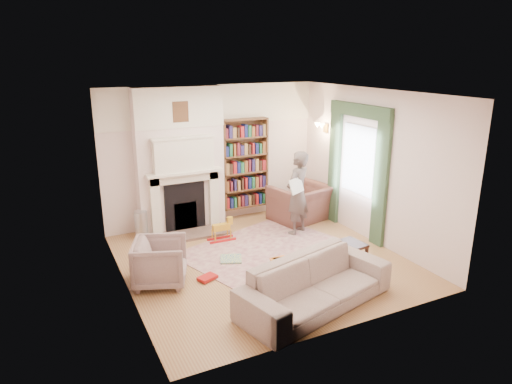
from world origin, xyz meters
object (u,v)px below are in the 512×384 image
armchair_reading (301,203)px  sofa (316,284)px  man_reading (298,193)px  armchair_left (160,262)px  paraffin_heater (141,225)px  coffee_table (343,258)px  rocking_horse (221,230)px  bookcase (245,164)px

armchair_reading → sofa: size_ratio=0.50×
armchair_reading → man_reading: bearing=39.9°
armchair_left → paraffin_heater: (0.13, 1.90, -0.08)m
armchair_reading → armchair_left: (-3.37, -1.46, -0.02)m
paraffin_heater → armchair_reading: bearing=-7.6°
armchair_left → coffee_table: armchair_left is taller
sofa → paraffin_heater: size_ratio=4.19×
sofa → rocking_horse: 2.73m
man_reading → coffee_table: 1.85m
armchair_left → sofa: (1.75, -1.59, -0.02)m
coffee_table → rocking_horse: bearing=116.4°
bookcase → rocking_horse: 1.69m
sofa → coffee_table: size_ratio=3.29×
armchair_left → paraffin_heater: armchair_left is taller
sofa → armchair_left: bearing=123.5°
sofa → coffee_table: bearing=21.0°
sofa → paraffin_heater: 3.84m
sofa → man_reading: man_reading is taller
armchair_reading → armchair_left: size_ratio=1.47×
bookcase → paraffin_heater: bookcase is taller
man_reading → bookcase: bearing=-96.4°
sofa → man_reading: 2.75m
coffee_table → sofa: bearing=-151.1°
man_reading → paraffin_heater: bearing=-48.6°
bookcase → paraffin_heater: (-2.28, -0.26, -0.90)m
armchair_reading → sofa: bearing=48.8°
coffee_table → paraffin_heater: size_ratio=1.27×
armchair_left → man_reading: size_ratio=0.47×
armchair_left → man_reading: bearing=-52.6°
bookcase → sofa: bearing=-99.9°
coffee_table → paraffin_heater: bearing=126.8°
paraffin_heater → man_reading: bearing=-20.3°
man_reading → paraffin_heater: man_reading is taller
armchair_reading → bookcase: bearing=-48.7°
armchair_left → coffee_table: size_ratio=1.11×
armchair_reading → sofa: (-1.62, -3.05, -0.04)m
armchair_left → coffee_table: 2.89m
sofa → paraffin_heater: (-1.62, 3.48, -0.06)m
bookcase → coffee_table: size_ratio=2.64×
bookcase → sofa: (-0.65, -3.74, -0.84)m
bookcase → armchair_left: size_ratio=2.38×
bookcase → paraffin_heater: size_ratio=3.36×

